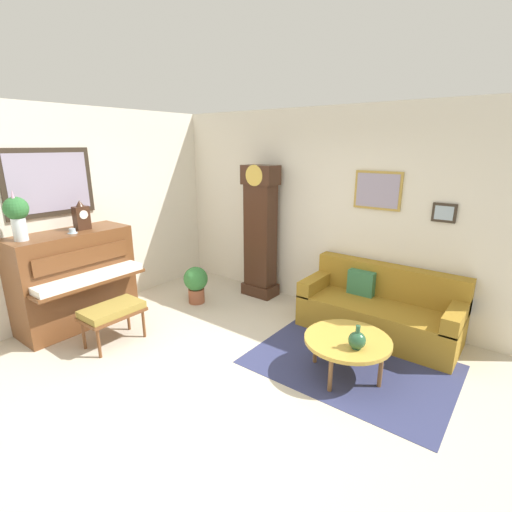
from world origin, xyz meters
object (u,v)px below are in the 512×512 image
piano (75,279)px  flower_vase (17,213)px  green_jug (357,340)px  piano_bench (112,312)px  grandfather_clock (260,236)px  teacup (72,231)px  couch (379,310)px  mantel_clock (81,216)px  potted_plant (196,282)px  coffee_table (348,341)px

piano → flower_vase: 1.08m
flower_vase → green_jug: 3.92m
piano → piano_bench: piano is taller
grandfather_clock → green_jug: bearing=-31.8°
piano → teacup: (0.11, 0.00, 0.64)m
couch → green_jug: 1.26m
flower_vase → piano: bearing=90.3°
mantel_clock → flower_vase: flower_vase is taller
mantel_clock → teacup: bearing=-61.2°
mantel_clock → flower_vase: 0.75m
grandfather_clock → green_jug: (2.16, -1.33, -0.46)m
piano → grandfather_clock: bearing=60.0°
green_jug → flower_vase: bearing=-156.9°
piano → green_jug: size_ratio=6.00×
mantel_clock → teacup: mantel_clock is taller
piano → flower_vase: (0.00, -0.54, 0.94)m
teacup → green_jug: bearing=15.6°
teacup → potted_plant: (0.63, 1.43, -0.96)m
teacup → green_jug: (3.36, 0.94, -0.78)m
piano_bench → mantel_clock: mantel_clock is taller
grandfather_clock → mantel_clock: 2.50m
coffee_table → teacup: 3.50m
grandfather_clock → mantel_clock: bearing=-122.2°
flower_vase → potted_plant: bearing=69.5°
piano_bench → coffee_table: bearing=23.5°
grandfather_clock → green_jug: 2.58m
mantel_clock → piano_bench: bearing=-14.3°
couch → potted_plant: couch is taller
grandfather_clock → potted_plant: grandfather_clock is taller
mantel_clock → grandfather_clock: bearing=57.8°
piano_bench → grandfather_clock: grandfather_clock is taller
piano → grandfather_clock: (1.31, 2.27, 0.33)m
grandfather_clock → potted_plant: bearing=-124.3°
piano → green_jug: bearing=15.1°
couch → piano: bearing=-146.4°
flower_vase → potted_plant: size_ratio=1.04×
piano → coffee_table: 3.50m
flower_vase → teacup: size_ratio=5.00×
flower_vase → mantel_clock: bearing=90.0°
couch → mantel_clock: size_ratio=5.00×
piano_bench → mantel_clock: bearing=165.7°
grandfather_clock → teacup: grandfather_clock is taller
piano_bench → couch: couch is taller
grandfather_clock → teacup: (-1.20, -2.27, 0.31)m
teacup → green_jug: size_ratio=0.48×
couch → flower_vase: flower_vase is taller
mantel_clock → potted_plant: (0.73, 1.23, -1.10)m
grandfather_clock → teacup: size_ratio=17.50×
coffee_table → piano: bearing=-162.2°
grandfather_clock → coffee_table: size_ratio=2.31×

